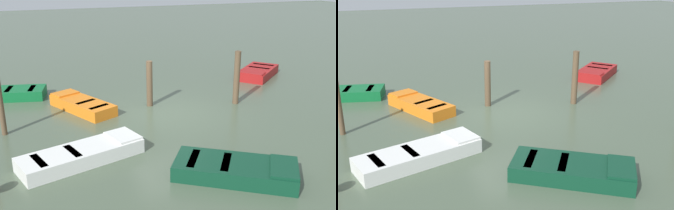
{
  "view_description": "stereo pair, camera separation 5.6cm",
  "coord_description": "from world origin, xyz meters",
  "views": [
    {
      "loc": [
        4.62,
        12.79,
        5.07
      ],
      "look_at": [
        0.0,
        0.0,
        0.35
      ],
      "focal_mm": 42.85,
      "sensor_mm": 36.0,
      "label": 1
    },
    {
      "loc": [
        4.57,
        12.81,
        5.07
      ],
      "look_at": [
        0.0,
        0.0,
        0.35
      ],
      "focal_mm": 42.85,
      "sensor_mm": 36.0,
      "label": 2
    }
  ],
  "objects": [
    {
      "name": "mooring_piling_far_right",
      "position": [
        -2.89,
        -0.25,
        1.03
      ],
      "size": [
        0.23,
        0.23,
        2.06
      ],
      "primitive_type": "cylinder",
      "color": "brown",
      "rests_on": "ground_plane"
    },
    {
      "name": "rowboat_white",
      "position": [
        3.45,
        2.7,
        0.22
      ],
      "size": [
        3.55,
        2.07,
        0.46
      ],
      "rotation": [
        0.0,
        0.0,
        3.45
      ],
      "color": "silver",
      "rests_on": "ground_plane"
    },
    {
      "name": "rowboat_green",
      "position": [
        5.68,
        -3.97,
        0.22
      ],
      "size": [
        3.45,
        1.86,
        0.46
      ],
      "rotation": [
        0.0,
        0.0,
        6.07
      ],
      "color": "#0F602D",
      "rests_on": "ground_plane"
    },
    {
      "name": "ground_plane",
      "position": [
        0.0,
        0.0,
        0.0
      ],
      "size": [
        80.0,
        80.0,
        0.0
      ],
      "primitive_type": "plane",
      "color": "#475642"
    },
    {
      "name": "rowboat_orange",
      "position": [
        2.86,
        -1.47,
        0.22
      ],
      "size": [
        2.19,
        3.01,
        0.46
      ],
      "rotation": [
        0.0,
        0.0,
        5.18
      ],
      "color": "orange",
      "rests_on": "ground_plane"
    },
    {
      "name": "mooring_piling_near_right",
      "position": [
        0.34,
        -1.13,
        0.87
      ],
      "size": [
        0.23,
        0.23,
        1.75
      ],
      "primitive_type": "cylinder",
      "color": "brown",
      "rests_on": "ground_plane"
    },
    {
      "name": "rowboat_red",
      "position": [
        -5.85,
        -3.44,
        0.22
      ],
      "size": [
        2.92,
        2.79,
        0.46
      ],
      "rotation": [
        0.0,
        0.0,
        0.72
      ],
      "color": "maroon",
      "rests_on": "ground_plane"
    },
    {
      "name": "rowboat_dark_green",
      "position": [
        -0.06,
        4.88,
        0.22
      ],
      "size": [
        3.28,
        2.8,
        0.46
      ],
      "rotation": [
        0.0,
        0.0,
        2.55
      ],
      "color": "#0C3823",
      "rests_on": "ground_plane"
    },
    {
      "name": "mooring_piling_far_left",
      "position": [
        5.52,
        -0.02,
        1.0
      ],
      "size": [
        0.17,
        0.17,
        1.99
      ],
      "primitive_type": "cylinder",
      "color": "brown",
      "rests_on": "ground_plane"
    }
  ]
}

